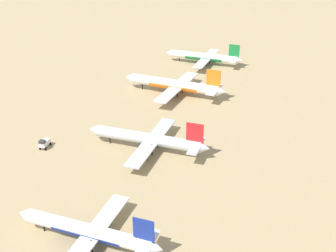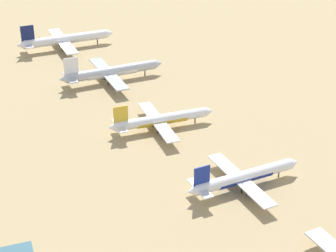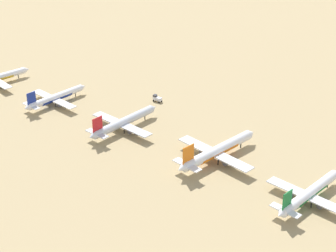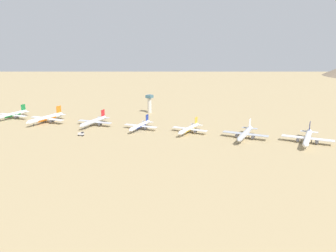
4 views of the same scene
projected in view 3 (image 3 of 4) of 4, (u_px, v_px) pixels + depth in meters
ground_plane at (57, 104)px, 342.60m from camera, size 1868.92×1868.92×0.00m
parked_jet_0 at (309, 193)px, 252.82m from camera, size 47.45×38.64×13.68m
parked_jet_1 at (217, 151)px, 284.01m from camera, size 53.34×43.31×15.38m
parked_jet_2 at (123, 122)px, 311.79m from camera, size 48.29×39.40×13.93m
parked_jet_3 at (55, 98)px, 340.73m from camera, size 43.29×35.28×12.48m
service_truck at (157, 98)px, 344.89m from camera, size 3.73×5.59×3.90m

